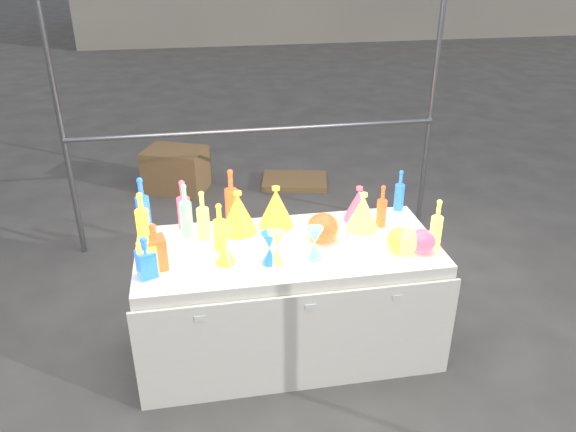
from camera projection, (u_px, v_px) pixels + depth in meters
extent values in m
plane|color=#65625E|center=(288.00, 344.00, 3.70)|extent=(80.00, 80.00, 0.00)
cylinder|color=gray|center=(59.00, 114.00, 4.25)|extent=(0.04, 0.04, 2.40)
cylinder|color=gray|center=(433.00, 96.00, 4.71)|extent=(0.04, 0.04, 2.40)
cylinder|color=gray|center=(257.00, 130.00, 4.54)|extent=(3.00, 0.04, 0.04)
cube|color=white|center=(288.00, 297.00, 3.53)|extent=(1.80, 0.80, 0.75)
cube|color=white|center=(301.00, 345.00, 3.18)|extent=(1.84, 0.02, 0.68)
cube|color=white|center=(200.00, 319.00, 2.97)|extent=(0.06, 0.00, 0.03)
cube|color=white|center=(311.00, 307.00, 3.06)|extent=(0.06, 0.00, 0.03)
cube|color=white|center=(398.00, 298.00, 3.14)|extent=(0.06, 0.00, 0.03)
cube|color=olive|center=(176.00, 170.00, 5.85)|extent=(0.73, 0.64, 0.44)
cube|color=olive|center=(295.00, 181.00, 6.06)|extent=(0.77, 0.62, 0.06)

